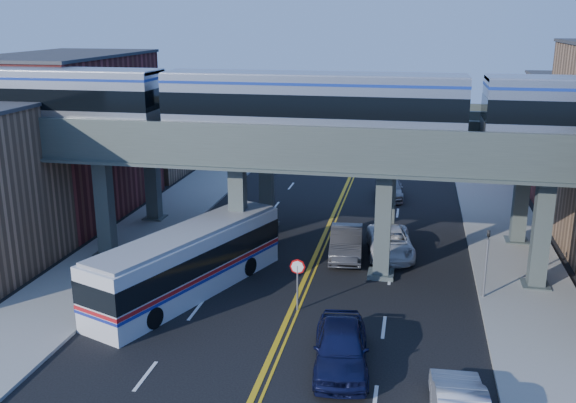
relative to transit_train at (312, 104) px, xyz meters
name	(u,v)px	position (x,y,z in m)	size (l,w,h in m)	color
ground	(278,339)	(-0.12, -8.00, -9.31)	(120.00, 120.00, 0.00)	black
sidewalk_west	(131,244)	(-11.62, 2.00, -9.23)	(5.00, 70.00, 0.16)	gray
sidewalk_east	(519,271)	(11.38, 2.00, -9.23)	(5.00, 70.00, 0.16)	gray
building_west_b	(70,136)	(-18.62, 8.00, -3.81)	(8.00, 14.00, 11.00)	maroon
building_west_c	(146,127)	(-18.62, 21.00, -5.31)	(8.00, 10.00, 8.00)	#A27654
elevated_viaduct_near	(309,157)	(-0.12, 0.00, -2.84)	(52.00, 3.60, 7.40)	#434E4A
elevated_viaduct_far	(328,134)	(-0.12, 7.00, -2.84)	(52.00, 3.60, 7.40)	#434E4A
transit_train	(312,104)	(0.00, 0.00, 0.00)	(48.20, 3.02, 3.52)	black
stop_sign	(298,276)	(0.18, -5.00, -7.55)	(0.76, 0.09, 2.63)	slate
traffic_signal	(487,257)	(9.08, -2.00, -7.01)	(0.15, 0.18, 4.10)	slate
transit_bus	(189,262)	(-5.62, -4.01, -7.68)	(7.01, 12.47, 3.17)	silver
car_lane_a	(341,347)	(2.85, -9.82, -8.39)	(2.16, 5.37, 1.83)	#0E1236
car_lane_b	(346,242)	(1.68, 2.64, -8.44)	(1.84, 5.27, 1.74)	#343437
car_lane_c	(390,242)	(4.20, 3.46, -8.54)	(2.53, 5.50, 1.53)	white
car_lane_d	(389,188)	(3.57, 16.12, -8.58)	(2.03, 5.00, 1.45)	#98999D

